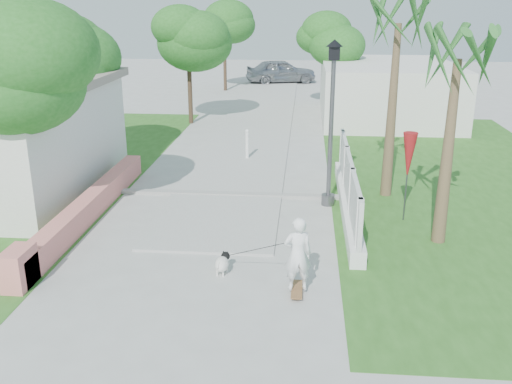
# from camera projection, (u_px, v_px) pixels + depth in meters

# --- Properties ---
(ground) EXTENTS (90.00, 90.00, 0.00)m
(ground) POSITION_uv_depth(u_px,v_px,m) (184.00, 299.00, 10.82)
(ground) COLOR #B7B7B2
(ground) RESTS_ON ground
(path_strip) EXTENTS (3.20, 36.00, 0.06)m
(path_strip) POSITION_uv_depth(u_px,v_px,m) (263.00, 108.00, 29.68)
(path_strip) COLOR #B7B7B2
(path_strip) RESTS_ON ground
(curb) EXTENTS (6.50, 0.25, 0.10)m
(curb) POSITION_uv_depth(u_px,v_px,m) (226.00, 194.00, 16.46)
(curb) COLOR #999993
(curb) RESTS_ON ground
(grass_left) EXTENTS (8.00, 20.00, 0.01)m
(grass_left) POSITION_uv_depth(u_px,v_px,m) (26.00, 170.00, 18.94)
(grass_left) COLOR #2D5F1E
(grass_left) RESTS_ON ground
(grass_right) EXTENTS (8.00, 20.00, 0.01)m
(grass_right) POSITION_uv_depth(u_px,v_px,m) (457.00, 181.00, 17.79)
(grass_right) COLOR #2D5F1E
(grass_right) RESTS_ON ground
(pink_wall) EXTENTS (0.45, 8.20, 0.80)m
(pink_wall) POSITION_uv_depth(u_px,v_px,m) (83.00, 212.00, 14.34)
(pink_wall) COLOR #E57975
(pink_wall) RESTS_ON ground
(lattice_fence) EXTENTS (0.35, 7.00, 1.50)m
(lattice_fence) POSITION_uv_depth(u_px,v_px,m) (348.00, 192.00, 15.09)
(lattice_fence) COLOR white
(lattice_fence) RESTS_ON ground
(building_right) EXTENTS (6.00, 8.00, 2.60)m
(building_right) POSITION_uv_depth(u_px,v_px,m) (386.00, 91.00, 26.89)
(building_right) COLOR silver
(building_right) RESTS_ON ground
(street_lamp) EXTENTS (0.44, 0.44, 4.44)m
(street_lamp) POSITION_uv_depth(u_px,v_px,m) (331.00, 118.00, 14.99)
(street_lamp) COLOR #59595E
(street_lamp) RESTS_ON ground
(bollard) EXTENTS (0.14, 0.14, 1.09)m
(bollard) POSITION_uv_depth(u_px,v_px,m) (247.00, 143.00, 20.05)
(bollard) COLOR white
(bollard) RESTS_ON ground
(patio_umbrella) EXTENTS (0.36, 0.36, 2.30)m
(patio_umbrella) POSITION_uv_depth(u_px,v_px,m) (409.00, 157.00, 14.13)
(patio_umbrella) COLOR #59595E
(patio_umbrella) RESTS_ON ground
(tree_left_near) EXTENTS (3.60, 3.60, 5.28)m
(tree_left_near) POSITION_uv_depth(u_px,v_px,m) (7.00, 73.00, 12.77)
(tree_left_near) COLOR #4C3826
(tree_left_near) RESTS_ON ground
(tree_left_mid) EXTENTS (3.20, 3.20, 4.85)m
(tree_left_mid) POSITION_uv_depth(u_px,v_px,m) (65.00, 62.00, 18.15)
(tree_left_mid) COLOR #4C3826
(tree_left_mid) RESTS_ON ground
(tree_path_left) EXTENTS (3.40, 3.40, 5.23)m
(tree_path_left) POSITION_uv_depth(u_px,v_px,m) (188.00, 37.00, 24.92)
(tree_path_left) COLOR #4C3826
(tree_path_left) RESTS_ON ground
(tree_path_right) EXTENTS (3.00, 3.00, 4.79)m
(tree_path_right) POSITION_uv_depth(u_px,v_px,m) (328.00, 40.00, 28.29)
(tree_path_right) COLOR #4C3826
(tree_path_right) RESTS_ON ground
(tree_path_far) EXTENTS (3.20, 3.20, 5.17)m
(tree_path_far) POSITION_uv_depth(u_px,v_px,m) (225.00, 27.00, 34.34)
(tree_path_far) COLOR #4C3826
(tree_path_far) RESTS_ON ground
(palm_far) EXTENTS (1.80, 1.80, 5.30)m
(palm_far) POSITION_uv_depth(u_px,v_px,m) (398.00, 35.00, 15.14)
(palm_far) COLOR brown
(palm_far) RESTS_ON ground
(palm_near) EXTENTS (1.80, 1.80, 4.70)m
(palm_near) POSITION_uv_depth(u_px,v_px,m) (457.00, 71.00, 12.13)
(palm_near) COLOR brown
(palm_near) RESTS_ON ground
(skateboarder) EXTENTS (1.85, 1.30, 1.57)m
(skateboarder) POSITION_uv_depth(u_px,v_px,m) (264.00, 251.00, 11.19)
(skateboarder) COLOR brown
(skateboarder) RESTS_ON ground
(dog) EXTENTS (0.37, 0.62, 0.43)m
(dog) POSITION_uv_depth(u_px,v_px,m) (223.00, 263.00, 11.76)
(dog) COLOR white
(dog) RESTS_ON ground
(parked_car) EXTENTS (5.00, 3.13, 1.59)m
(parked_car) POSITION_uv_depth(u_px,v_px,m) (281.00, 71.00, 38.51)
(parked_car) COLOR #B4B6BD
(parked_car) RESTS_ON ground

